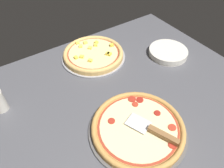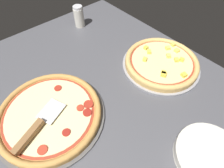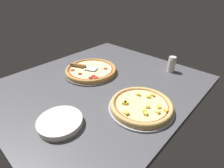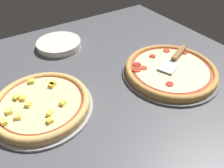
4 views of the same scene
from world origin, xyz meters
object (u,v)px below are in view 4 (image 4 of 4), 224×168
at_px(plate_stack, 59,44).
at_px(pizza_back, 41,103).
at_px(serving_spatula, 177,56).
at_px(pizza_front, 170,69).

bearing_deg(plate_stack, pizza_back, 149.48).
xyz_separation_m(serving_spatula, plate_stack, (0.43, 0.38, -0.03)).
bearing_deg(serving_spatula, pizza_back, 84.19).
height_order(pizza_front, serving_spatula, serving_spatula).
relative_size(pizza_front, plate_stack, 1.74).
bearing_deg(pizza_back, pizza_front, -100.69).
height_order(pizza_front, pizza_back, pizza_back).
distance_m(serving_spatula, plate_stack, 0.58).
xyz_separation_m(pizza_front, pizza_back, (0.10, 0.53, 0.00)).
bearing_deg(pizza_back, serving_spatula, -95.81).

